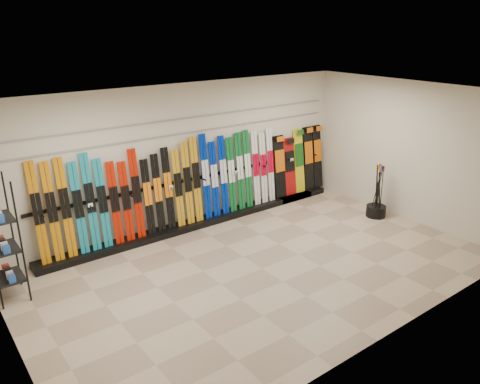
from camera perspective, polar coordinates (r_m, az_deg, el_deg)
floor at (r=8.41m, az=2.72°, el=-9.30°), size 8.00×8.00×0.00m
back_wall at (r=9.75m, az=-6.53°, el=4.32°), size 8.00×0.00×8.00m
left_wall at (r=6.25m, az=-26.92°, el=-7.09°), size 0.00×5.00×5.00m
right_wall at (r=10.70m, az=19.71°, el=4.67°), size 0.00×5.00×5.00m
ceiling at (r=7.42m, az=3.10°, el=11.33°), size 8.00×8.00×0.00m
ski_rack_base at (r=10.17m, az=-4.48°, el=-3.57°), size 8.00×0.40×0.12m
skis at (r=9.55m, az=-8.26°, el=0.58°), size 5.37×0.23×1.83m
snowboards at (r=11.62m, az=7.17°, el=3.66°), size 1.58×0.24×1.57m
accessory_rack at (r=8.03m, az=-26.98°, el=-5.26°), size 0.40×0.60×1.97m
pole_bin at (r=10.94m, az=16.23°, el=-2.23°), size 0.43×0.43×0.25m
ski_poles at (r=10.75m, az=16.48°, el=0.11°), size 0.28×0.33×1.18m
slatwall_rail_0 at (r=9.61m, az=-6.58°, el=7.16°), size 7.60×0.02×0.03m
slatwall_rail_1 at (r=9.55m, az=-6.65°, el=8.91°), size 7.60×0.02×0.03m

